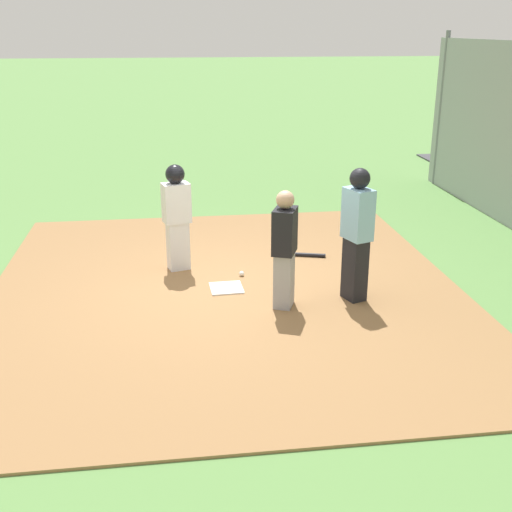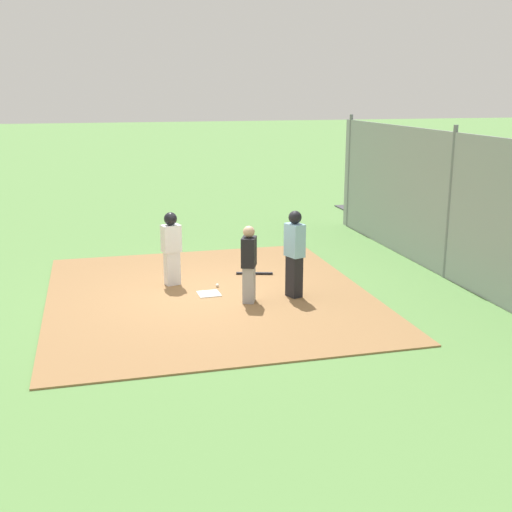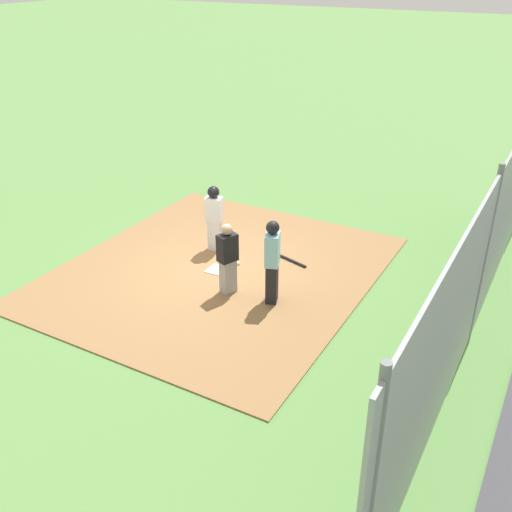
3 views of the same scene
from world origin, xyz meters
TOP-DOWN VIEW (x-y plane):
  - ground_plane at (0.00, 0.00)m, footprint 140.00×140.00m
  - dirt_infield at (0.00, 0.00)m, footprint 7.20×6.40m
  - home_plate at (0.00, 0.00)m, footprint 0.46×0.46m
  - catcher at (-0.66, -0.68)m, footprint 0.45×0.38m
  - umpire at (-0.56, -1.64)m, footprint 0.45×0.37m
  - runner at (0.87, 0.63)m, footprint 0.35×0.44m
  - baseball_bat at (1.15, -1.25)m, footprint 0.28×0.81m
  - baseball at (0.44, -0.26)m, footprint 0.07×0.07m
  - backstop_fence at (0.00, -5.35)m, footprint 12.00×0.10m

SIDE VIEW (x-z plane):
  - ground_plane at x=0.00m, z-range 0.00..0.00m
  - dirt_infield at x=0.00m, z-range 0.00..0.03m
  - home_plate at x=0.00m, z-range 0.03..0.05m
  - baseball_bat at x=1.15m, z-range 0.03..0.09m
  - baseball at x=0.44m, z-range 0.03..0.10m
  - catcher at x=-0.66m, z-range 0.05..1.58m
  - runner at x=0.87m, z-range 0.13..1.70m
  - umpire at x=-0.56m, z-range 0.08..1.83m
  - backstop_fence at x=0.00m, z-range -0.07..3.28m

